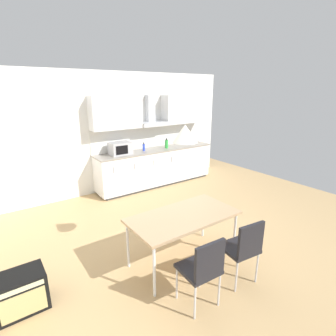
{
  "coord_description": "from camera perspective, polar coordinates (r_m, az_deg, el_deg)",
  "views": [
    {
      "loc": [
        -2.42,
        -3.04,
        2.36
      ],
      "look_at": [
        0.2,
        0.64,
        1.0
      ],
      "focal_mm": 28.0,
      "sensor_mm": 36.0,
      "label": 1
    }
  ],
  "objects": [
    {
      "name": "backsplash_tile",
      "position": [
        6.78,
        -4.07,
        6.79
      ],
      "size": [
        3.11,
        0.02,
        0.53
      ],
      "primitive_type": "cube",
      "color": "silver",
      "rests_on": "kitchen_counter"
    },
    {
      "name": "bottle_blue",
      "position": [
        6.39,
        -5.29,
        4.52
      ],
      "size": [
        0.06,
        0.06,
        0.2
      ],
      "color": "blue",
      "rests_on": "kitchen_counter"
    },
    {
      "name": "upper_wall_cabinets",
      "position": [
        6.56,
        -3.46,
        12.25
      ],
      "size": [
        3.11,
        0.4,
        0.74
      ],
      "color": "silver"
    },
    {
      "name": "chair_near_left",
      "position": [
        3.03,
        7.68,
        -20.47
      ],
      "size": [
        0.42,
        0.42,
        0.87
      ],
      "color": "black",
      "rests_on": "ground_plane"
    },
    {
      "name": "wall_back",
      "position": [
        6.33,
        -12.66,
        7.45
      ],
      "size": [
        6.52,
        0.1,
        2.76
      ],
      "primitive_type": "cube",
      "color": "white",
      "rests_on": "ground_plane"
    },
    {
      "name": "ground_plane",
      "position": [
        4.55,
        2.68,
        -14.67
      ],
      "size": [
        8.15,
        8.02,
        0.02
      ],
      "primitive_type": "cube",
      "color": "tan"
    },
    {
      "name": "pendant_lamp",
      "position": [
        3.27,
        3.72,
        7.49
      ],
      "size": [
        0.32,
        0.32,
        0.22
      ],
      "primitive_type": "cone",
      "color": "silver"
    },
    {
      "name": "bottle_green",
      "position": [
        6.67,
        -0.32,
        5.27
      ],
      "size": [
        0.08,
        0.08,
        0.25
      ],
      "color": "green",
      "rests_on": "kitchen_counter"
    },
    {
      "name": "guitar_amp",
      "position": [
        3.58,
        -29.38,
        -22.5
      ],
      "size": [
        0.52,
        0.37,
        0.44
      ],
      "color": "black",
      "rests_on": "ground_plane"
    },
    {
      "name": "kitchen_counter",
      "position": [
        6.7,
        -2.6,
        0.31
      ],
      "size": [
        3.13,
        0.65,
        0.92
      ],
      "color": "#333333",
      "rests_on": "ground_plane"
    },
    {
      "name": "chair_near_right",
      "position": [
        3.45,
        16.17,
        -15.95
      ],
      "size": [
        0.44,
        0.44,
        0.87
      ],
      "color": "black",
      "rests_on": "ground_plane"
    },
    {
      "name": "dining_table",
      "position": [
        3.64,
        3.38,
        -10.86
      ],
      "size": [
        1.5,
        0.78,
        0.72
      ],
      "color": "tan",
      "rests_on": "ground_plane"
    },
    {
      "name": "microwave",
      "position": [
        6.09,
        -10.35,
        4.21
      ],
      "size": [
        0.48,
        0.35,
        0.28
      ],
      "color": "#ADADB2",
      "rests_on": "kitchen_counter"
    }
  ]
}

